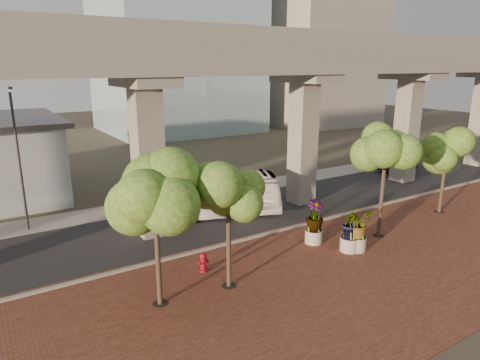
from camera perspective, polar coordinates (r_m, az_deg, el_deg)
ground at (r=28.32m, az=1.35°, el=-6.05°), size 160.00×160.00×0.00m
brick_plaza at (r=22.68m, az=12.90°, el=-11.99°), size 70.00×13.00×0.06m
asphalt_road at (r=29.89m, az=-0.79°, el=-4.85°), size 90.00×8.00×0.04m
curb_strip at (r=26.77m, az=3.75°, el=-7.18°), size 70.00×0.25×0.16m
far_sidewalk at (r=34.45m, az=-5.60°, el=-2.18°), size 90.00×3.00×0.06m
transit_viaduct at (r=28.25m, az=-0.84°, el=9.15°), size 72.00×5.60×12.40m
midrise_block at (r=78.35m, az=10.29°, el=16.16°), size 18.00×16.00×24.00m
transit_bus at (r=29.46m, az=-5.36°, el=-2.09°), size 11.16×6.90×3.08m
parked_car at (r=45.14m, az=20.19°, el=2.02°), size 4.52×1.78×1.46m
fire_hydrant at (r=22.11m, az=-4.91°, el=-10.81°), size 0.53×0.48×1.06m
planter_front at (r=24.86m, az=15.48°, el=-5.78°), size 2.29×2.29×2.51m
planter_right at (r=25.31m, az=9.90°, el=-4.90°), size 2.47×2.47×2.64m
planter_left at (r=24.67m, az=14.52°, el=-5.88°), size 2.28×2.28×2.51m
street_tree_far_west at (r=17.90m, az=-11.31°, el=-2.36°), size 3.91×3.91×6.67m
street_tree_near_west at (r=19.09m, az=-1.57°, el=-1.34°), size 3.74×3.74×6.48m
street_tree_near_east at (r=26.40m, az=18.85°, el=3.37°), size 3.45×3.45×6.76m
street_tree_far_east at (r=32.75m, az=25.84°, el=3.28°), size 3.83×3.83×6.06m
streetlamp_west at (r=29.21m, az=-27.50°, el=3.56°), size 0.44×1.30×8.96m
streetlamp_east at (r=36.39m, az=8.20°, el=6.62°), size 0.42×1.23×8.48m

